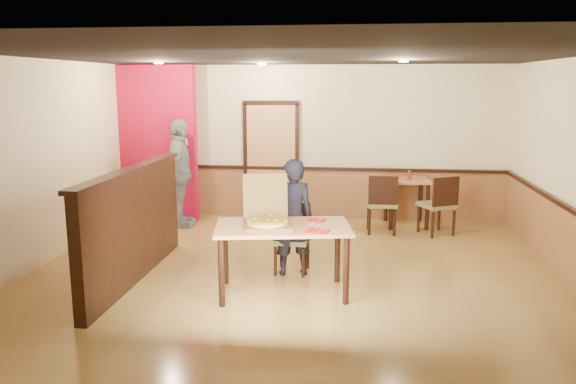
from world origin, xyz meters
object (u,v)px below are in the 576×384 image
main_table (283,235)px  diner_chair (293,235)px  condiment (409,176)px  passerby (180,173)px  side_table (407,189)px  diner (292,217)px  side_chair_right (440,203)px  side_chair_left (382,201)px  pizza_box (267,219)px

main_table → diner_chair: 0.88m
condiment → passerby: bearing=-174.2°
side_table → passerby: 3.96m
main_table → diner: bearing=77.8°
passerby → side_chair_right: bearing=-98.8°
side_chair_right → side_chair_left: bearing=-26.5°
pizza_box → side_chair_left: bearing=49.9°
diner → condiment: 3.19m
main_table → diner: 0.71m
diner → side_chair_left: bearing=-136.2°
side_chair_left → side_table: (0.45, 0.62, 0.10)m
diner → pizza_box: diner is taller
passerby → pizza_box: 3.62m
passerby → pizza_box: passerby is taller
main_table → side_chair_left: side_chair_left is taller
passerby → condiment: bearing=-91.9°
main_table → side_chair_right: bearing=43.0°
side_chair_right → main_table: bearing=25.7°
diner_chair → pizza_box: size_ratio=1.21×
diner_chair → pizza_box: pizza_box is taller
main_table → side_table: main_table is taller
passerby → main_table: bearing=-151.4°
main_table → diner_chair: diner_chair is taller
side_chair_left → passerby: size_ratio=0.54×
diner_chair → side_chair_left: size_ratio=0.90×
side_table → pizza_box: pizza_box is taller
diner → passerby: bearing=-62.2°
diner_chair → side_table: bearing=62.0°
side_chair_right → pizza_box: 3.80m
passerby → pizza_box: (2.01, -3.01, -0.03)m
pizza_box → main_table: bearing=-6.4°
pizza_box → passerby: bearing=110.2°
side_table → passerby: (-3.92, -0.53, 0.29)m
diner_chair → condiment: (1.73, 2.53, 0.42)m
side_chair_right → condiment: (-0.46, 0.48, 0.36)m
main_table → diner: size_ratio=1.10×
main_table → condiment: bearing=52.9°
side_chair_right → passerby: bearing=-28.1°
side_chair_right → diner: (-2.18, -2.20, 0.22)m
side_chair_right → condiment: bearing=-73.5°
main_table → side_chair_left: size_ratio=1.69×
side_table → main_table: bearing=-116.1°
diner → pizza_box: bearing=57.2°
side_chair_right → condiment: 0.76m
side_chair_left → condiment: bearing=-135.4°
diner → pizza_box: (-0.21, -0.73, 0.14)m
main_table → passerby: 3.71m
diner_chair → pizza_box: 0.99m
side_table → condiment: condiment is taller
side_chair_left → pizza_box: pizza_box is taller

